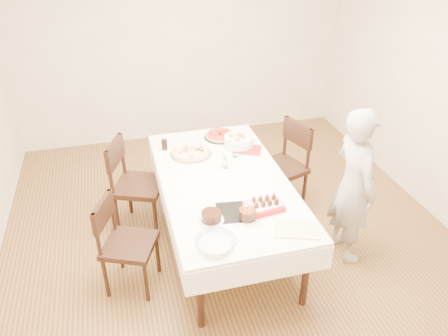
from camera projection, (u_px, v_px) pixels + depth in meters
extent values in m
plane|color=#51321C|center=(231.00, 239.00, 4.45)|extent=(5.00, 5.00, 0.00)
cube|color=beige|center=(181.00, 42.00, 5.82)|extent=(4.50, 0.04, 2.70)
cube|color=white|center=(224.00, 212.00, 4.22)|extent=(1.43, 2.28, 0.75)
imported|color=#B6B1AC|center=(354.00, 186.00, 3.91)|extent=(0.39, 0.57, 1.51)
cylinder|color=beige|center=(191.00, 153.00, 4.41)|extent=(0.43, 0.43, 0.04)
cylinder|color=red|center=(220.00, 135.00, 4.75)|extent=(0.39, 0.39, 0.04)
cube|color=#B21E1E|center=(250.00, 150.00, 4.51)|extent=(0.31, 0.31, 0.01)
cylinder|color=white|center=(239.00, 141.00, 4.56)|extent=(0.34, 0.34, 0.10)
cylinder|color=white|center=(235.00, 145.00, 4.32)|extent=(0.06, 0.06, 0.26)
cylinder|color=black|center=(164.00, 145.00, 4.49)|extent=(0.08, 0.08, 0.11)
cylinder|color=black|center=(211.00, 217.00, 3.47)|extent=(0.23, 0.23, 0.08)
cube|color=black|center=(235.00, 212.00, 3.59)|extent=(0.33, 0.33, 0.01)
cylinder|color=#3C1B10|center=(248.00, 210.00, 3.47)|extent=(0.16, 0.16, 0.14)
cube|color=beige|center=(296.00, 230.00, 3.40)|extent=(0.39, 0.33, 0.03)
cylinder|color=white|center=(215.00, 246.00, 3.20)|extent=(0.26, 0.26, 0.05)
cylinder|color=white|center=(216.00, 240.00, 3.28)|extent=(0.35, 0.35, 0.01)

